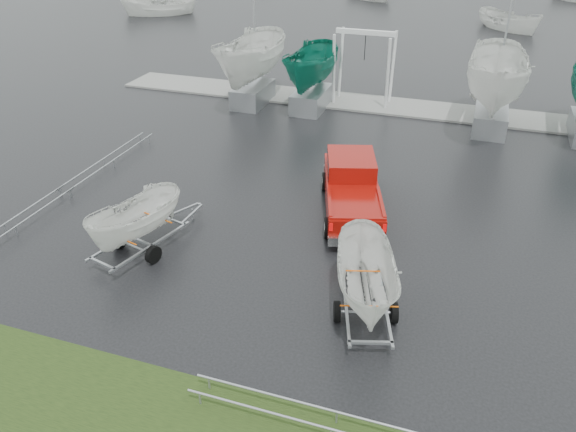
% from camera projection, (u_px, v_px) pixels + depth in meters
% --- Properties ---
extents(ground_plane, '(120.00, 120.00, 0.00)m').
position_uv_depth(ground_plane, '(295.00, 209.00, 21.56)').
color(ground_plane, black).
rests_on(ground_plane, ground).
extents(dock, '(30.00, 3.00, 0.12)m').
position_uv_depth(dock, '(366.00, 103.00, 32.20)').
color(dock, gray).
rests_on(dock, ground).
extents(pickup_truck, '(3.49, 5.99, 1.89)m').
position_uv_depth(pickup_truck, '(352.00, 186.00, 21.09)').
color(pickup_truck, maroon).
rests_on(pickup_truck, ground).
extents(trailer_hitched, '(2.17, 3.79, 4.89)m').
position_uv_depth(trailer_hitched, '(371.00, 238.00, 14.78)').
color(trailer_hitched, '#96999E').
rests_on(trailer_hitched, ground).
extents(trailer_parked, '(2.04, 3.78, 4.38)m').
position_uv_depth(trailer_parked, '(132.00, 189.00, 17.77)').
color(trailer_parked, '#96999E').
rests_on(trailer_parked, ground).
extents(boat_hoist, '(3.30, 2.18, 4.12)m').
position_uv_depth(boat_hoist, '(364.00, 57.00, 30.96)').
color(boat_hoist, silver).
rests_on(boat_hoist, ground).
extents(keelboat_0, '(2.79, 3.20, 10.97)m').
position_uv_depth(keelboat_0, '(251.00, 24.00, 30.07)').
color(keelboat_0, '#96999E').
rests_on(keelboat_0, ground).
extents(keelboat_1, '(2.33, 3.20, 7.29)m').
position_uv_depth(keelboat_1, '(312.00, 42.00, 29.66)').
color(keelboat_1, '#96999E').
rests_on(keelboat_1, ground).
extents(keelboat_2, '(2.97, 3.20, 11.15)m').
position_uv_depth(keelboat_2, '(506.00, 36.00, 26.33)').
color(keelboat_2, '#96999E').
rests_on(keelboat_2, ground).
extents(mast_rack_0, '(0.56, 6.50, 0.06)m').
position_uv_depth(mast_rack_0, '(109.00, 159.00, 24.70)').
color(mast_rack_0, '#96999E').
rests_on(mast_rack_0, ground).
extents(mast_rack_1, '(0.56, 6.50, 0.06)m').
position_uv_depth(mast_rack_1, '(9.00, 226.00, 19.78)').
color(mast_rack_1, '#96999E').
rests_on(mast_rack_1, ground).
extents(mast_rack_2, '(7.00, 0.56, 0.06)m').
position_uv_depth(mast_rack_2, '(334.00, 421.00, 12.48)').
color(mast_rack_2, '#96999E').
rests_on(mast_rack_2, ground).
extents(moored_boat_0, '(3.86, 3.84, 11.66)m').
position_uv_depth(moored_boat_0, '(160.00, 15.00, 55.76)').
color(moored_boat_0, silver).
rests_on(moored_boat_0, ground).
extents(moored_boat_2, '(3.76, 3.76, 11.49)m').
position_uv_depth(moored_boat_2, '(508.00, 29.00, 49.81)').
color(moored_boat_2, silver).
rests_on(moored_boat_2, ground).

